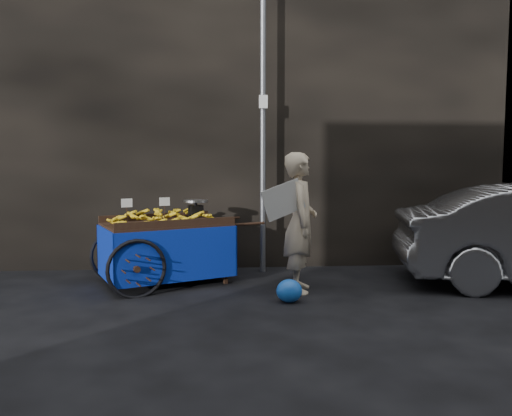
{
  "coord_description": "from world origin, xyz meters",
  "views": [
    {
      "loc": [
        -0.32,
        -5.72,
        1.53
      ],
      "look_at": [
        0.14,
        0.5,
        0.99
      ],
      "focal_mm": 35.0,
      "sensor_mm": 36.0,
      "label": 1
    }
  ],
  "objects": [
    {
      "name": "ground",
      "position": [
        0.0,
        0.0,
        0.0
      ],
      "size": [
        80.0,
        80.0,
        0.0
      ],
      "primitive_type": "plane",
      "color": "black",
      "rests_on": "ground"
    },
    {
      "name": "building_wall",
      "position": [
        0.39,
        2.6,
        2.5
      ],
      "size": [
        13.5,
        2.0,
        5.0
      ],
      "color": "black",
      "rests_on": "ground"
    },
    {
      "name": "street_pole",
      "position": [
        0.3,
        1.3,
        2.01
      ],
      "size": [
        0.12,
        0.1,
        4.0
      ],
      "color": "slate",
      "rests_on": "ground"
    },
    {
      "name": "banana_cart",
      "position": [
        -1.05,
        0.68,
        0.71
      ],
      "size": [
        2.3,
        1.7,
        1.14
      ],
      "rotation": [
        0.0,
        0.0,
        0.41
      ],
      "color": "black",
      "rests_on": "ground"
    },
    {
      "name": "vendor",
      "position": [
        0.65,
        0.17,
        0.84
      ],
      "size": [
        0.75,
        0.66,
        1.68
      ],
      "rotation": [
        0.0,
        0.0,
        1.43
      ],
      "color": "#BEAA8D",
      "rests_on": "ground"
    },
    {
      "name": "plastic_bag",
      "position": [
        0.45,
        -0.33,
        0.13
      ],
      "size": [
        0.29,
        0.23,
        0.26
      ],
      "primitive_type": "ellipsoid",
      "color": "blue",
      "rests_on": "ground"
    }
  ]
}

